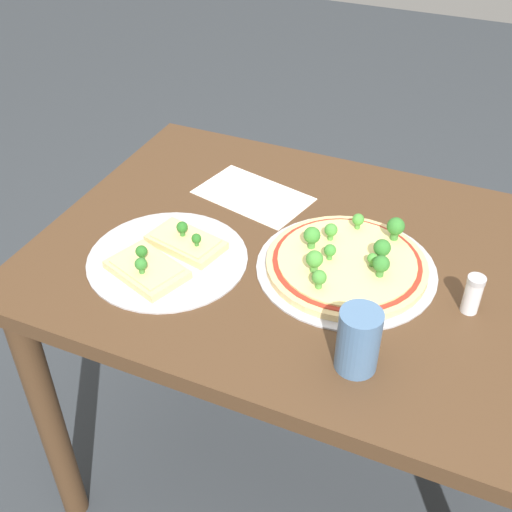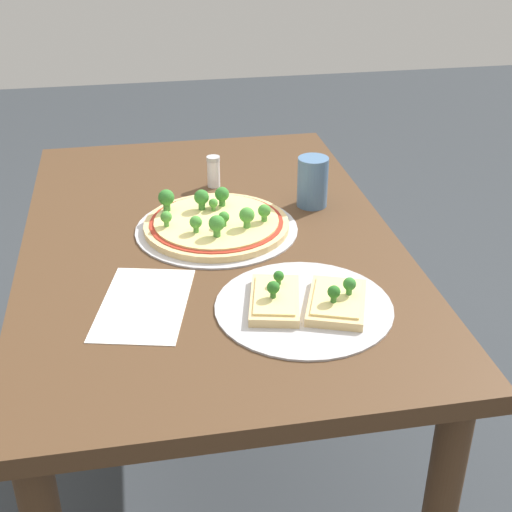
% 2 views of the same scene
% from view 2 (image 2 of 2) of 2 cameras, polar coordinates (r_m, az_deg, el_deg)
% --- Properties ---
extents(ground_plane, '(8.00, 8.00, 0.00)m').
position_cam_2_polar(ground_plane, '(1.96, -3.03, -18.02)').
color(ground_plane, '#33383D').
extents(dining_table, '(1.19, 0.77, 0.74)m').
position_cam_2_polar(dining_table, '(1.55, -3.63, -1.79)').
color(dining_table, '#4C331E').
rests_on(dining_table, ground_plane).
extents(pizza_tray_whole, '(0.35, 0.35, 0.07)m').
position_cam_2_polar(pizza_tray_whole, '(1.52, -3.23, 2.62)').
color(pizza_tray_whole, '#B7B7BC').
rests_on(pizza_tray_whole, dining_table).
extents(pizza_tray_slice, '(0.32, 0.32, 0.06)m').
position_cam_2_polar(pizza_tray_slice, '(1.26, 4.03, -3.72)').
color(pizza_tray_slice, '#B7B7BC').
rests_on(pizza_tray_slice, dining_table).
extents(drinking_cup, '(0.07, 0.07, 0.11)m').
position_cam_2_polar(drinking_cup, '(1.62, 4.55, 5.93)').
color(drinking_cup, '#4C7099').
rests_on(drinking_cup, dining_table).
extents(condiment_shaker, '(0.03, 0.03, 0.08)m').
position_cam_2_polar(condiment_shaker, '(1.73, -3.42, 6.77)').
color(condiment_shaker, silver).
rests_on(condiment_shaker, dining_table).
extents(paper_menu, '(0.27, 0.20, 0.00)m').
position_cam_2_polar(paper_menu, '(1.28, -8.94, -3.80)').
color(paper_menu, white).
rests_on(paper_menu, dining_table).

